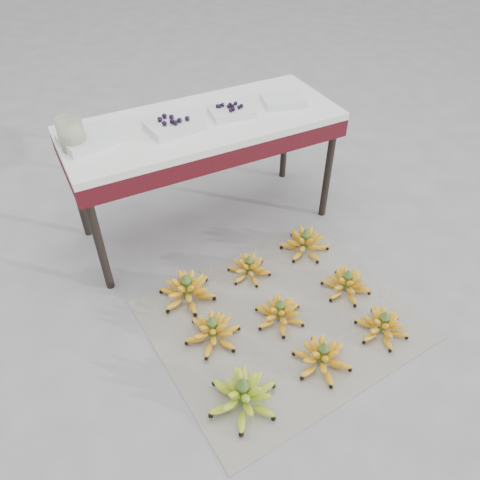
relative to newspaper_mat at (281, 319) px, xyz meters
name	(u,v)px	position (x,y,z in m)	size (l,w,h in m)	color
ground	(269,336)	(-0.11, -0.06, 0.00)	(60.00, 60.00, 0.00)	slate
newspaper_mat	(281,319)	(0.00, 0.00, 0.00)	(1.25, 1.05, 0.01)	silver
bunch_front_left	(243,395)	(-0.39, -0.32, 0.07)	(0.33, 0.33, 0.19)	#9AB82F
bunch_front_center	(322,357)	(0.03, -0.31, 0.06)	(0.32, 0.32, 0.16)	gold
bunch_front_right	(382,325)	(0.39, -0.30, 0.06)	(0.30, 0.30, 0.15)	gold
bunch_mid_left	(213,331)	(-0.36, 0.05, 0.06)	(0.33, 0.33, 0.17)	gold
bunch_mid_center	(280,313)	(-0.01, 0.00, 0.06)	(0.31, 0.31, 0.15)	gold
bunch_mid_right	(346,284)	(0.41, 0.01, 0.06)	(0.27, 0.27, 0.16)	gold
bunch_back_left	(187,290)	(-0.37, 0.35, 0.06)	(0.36, 0.36, 0.18)	gold
bunch_back_center	(249,268)	(0.00, 0.35, 0.05)	(0.27, 0.27, 0.14)	gold
bunch_back_right	(305,243)	(0.38, 0.38, 0.06)	(0.35, 0.35, 0.17)	gold
vendor_table	(203,133)	(-0.02, 0.87, 0.63)	(1.49, 0.60, 0.72)	black
tray_far_left	(90,138)	(-0.60, 0.91, 0.74)	(0.32, 0.26, 0.04)	silver
tray_left	(174,125)	(-0.18, 0.85, 0.74)	(0.29, 0.23, 0.07)	silver
tray_right	(231,111)	(0.15, 0.85, 0.73)	(0.24, 0.19, 0.06)	silver
tray_far_right	(284,101)	(0.47, 0.84, 0.73)	(0.26, 0.22, 0.04)	silver
glass_jar	(71,134)	(-0.68, 0.88, 0.79)	(0.12, 0.12, 0.16)	beige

